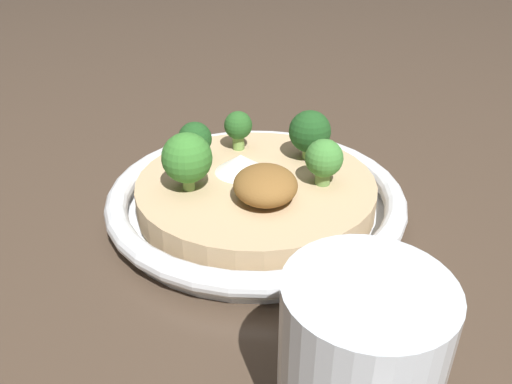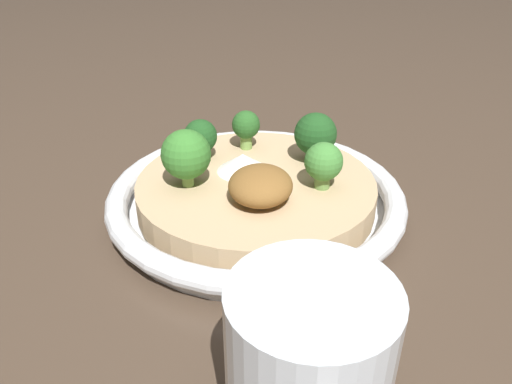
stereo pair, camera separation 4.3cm
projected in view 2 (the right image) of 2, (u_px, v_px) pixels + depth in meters
ground_plane at (256, 211)px, 0.45m from camera, size 6.00×6.00×0.00m
risotto_bowl at (256, 196)px, 0.44m from camera, size 0.26×0.26×0.03m
cheese_sprinkle at (243, 162)px, 0.44m from camera, size 0.05×0.05×0.02m
crispy_onion_garnish at (260, 185)px, 0.39m from camera, size 0.06×0.05×0.03m
broccoli_back_right at (323, 163)px, 0.41m from camera, size 0.03×0.03×0.04m
broccoli_front at (186, 155)px, 0.41m from camera, size 0.04×0.04×0.05m
broccoli_front_left at (201, 137)px, 0.45m from camera, size 0.03×0.03×0.04m
broccoli_back_left at (315, 135)px, 0.45m from camera, size 0.04×0.04×0.05m
broccoli_left at (246, 126)px, 0.47m from camera, size 0.03×0.03×0.04m
drinking_glass at (308, 370)px, 0.23m from camera, size 0.08×0.08×0.10m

